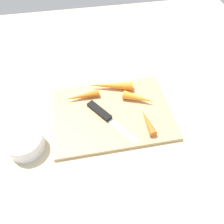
# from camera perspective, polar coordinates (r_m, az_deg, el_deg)

# --- Properties ---
(ground_plane) EXTENTS (1.40, 1.40, 0.00)m
(ground_plane) POSITION_cam_1_polar(r_m,az_deg,el_deg) (0.69, 0.00, -0.62)
(ground_plane) COLOR #C6B793
(cutting_board) EXTENTS (0.36, 0.26, 0.01)m
(cutting_board) POSITION_cam_1_polar(r_m,az_deg,el_deg) (0.69, 0.00, -0.31)
(cutting_board) COLOR tan
(cutting_board) RESTS_ON ground_plane
(knife) EXTENTS (0.13, 0.18, 0.01)m
(knife) POSITION_cam_1_polar(r_m,az_deg,el_deg) (0.67, -2.50, -0.39)
(knife) COLOR #B7B7BC
(knife) RESTS_ON cutting_board
(carrot_short) EXTENTS (0.10, 0.07, 0.03)m
(carrot_short) POSITION_cam_1_polar(r_m,az_deg,el_deg) (0.71, 6.89, 3.55)
(carrot_short) COLOR orange
(carrot_short) RESTS_ON cutting_board
(carrot_shortest) EXTENTS (0.03, 0.09, 0.02)m
(carrot_shortest) POSITION_cam_1_polar(r_m,az_deg,el_deg) (0.66, 9.05, -2.39)
(carrot_shortest) COLOR orange
(carrot_shortest) RESTS_ON cutting_board
(carrot_long) EXTENTS (0.11, 0.03, 0.02)m
(carrot_long) POSITION_cam_1_polar(r_m,az_deg,el_deg) (0.72, -7.76, 4.02)
(carrot_long) COLOR orange
(carrot_long) RESTS_ON cutting_board
(carrot_longest) EXTENTS (0.15, 0.06, 0.03)m
(carrot_longest) POSITION_cam_1_polar(r_m,az_deg,el_deg) (0.74, -0.48, 6.73)
(carrot_longest) COLOR orange
(carrot_longest) RESTS_ON cutting_board
(small_bowl) EXTENTS (0.10, 0.10, 0.05)m
(small_bowl) POSITION_cam_1_polar(r_m,az_deg,el_deg) (0.65, -21.30, -7.36)
(small_bowl) COLOR silver
(small_bowl) RESTS_ON ground_plane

